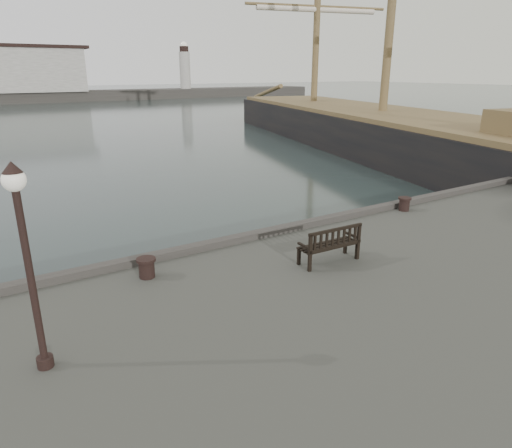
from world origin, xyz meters
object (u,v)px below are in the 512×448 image
(lamp_post, at_px, (25,242))
(bench, at_px, (329,251))
(bollard_left, at_px, (147,268))
(tall_ship_main, at_px, (380,139))
(bollard_right, at_px, (404,204))

(lamp_post, bearing_deg, bench, 6.81)
(bollard_left, distance_m, tall_ship_main, 29.42)
(bench, relative_size, tall_ship_main, 0.03)
(lamp_post, distance_m, tall_ship_main, 32.82)
(bollard_left, xyz_separation_m, bollard_right, (8.87, 0.42, -0.01))
(bench, xyz_separation_m, lamp_post, (-6.40, -0.76, 1.78))
(bollard_left, bearing_deg, bench, -20.87)
(bollard_right, xyz_separation_m, tall_ship_main, (15.74, 15.68, -0.94))
(bollard_left, bearing_deg, tall_ship_main, 33.19)
(bollard_right, xyz_separation_m, lamp_post, (-11.31, -2.70, 1.84))
(bollard_right, bearing_deg, bench, -158.51)
(bench, distance_m, bollard_right, 5.27)
(bollard_right, bearing_deg, lamp_post, -166.59)
(bench, distance_m, bollard_left, 4.24)
(lamp_post, bearing_deg, bollard_right, 13.41)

